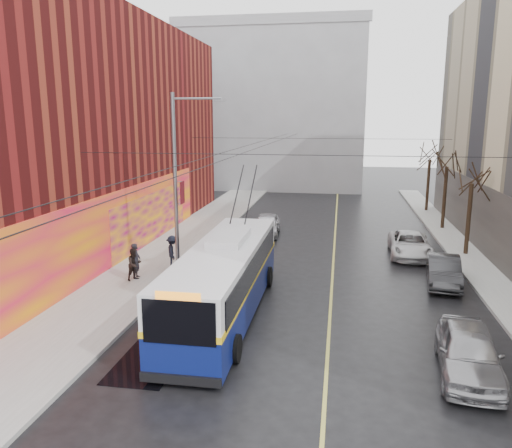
{
  "coord_description": "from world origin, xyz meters",
  "views": [
    {
      "loc": [
        1.71,
        -13.41,
        7.81
      ],
      "look_at": [
        -1.93,
        8.07,
        3.16
      ],
      "focal_mm": 35.0,
      "sensor_mm": 36.0,
      "label": 1
    }
  ],
  "objects_px": {
    "tree_far": "(430,151)",
    "parked_car_a": "(469,352)",
    "parked_car_b": "(444,271)",
    "streetlight_pole": "(178,179)",
    "pedestrian_a": "(136,261)",
    "tree_near": "(473,170)",
    "following_car": "(267,225)",
    "tree_mid": "(448,156)",
    "trolleybus": "(224,279)",
    "parked_car_c": "(410,244)",
    "pedestrian_b": "(134,264)",
    "pedestrian_c": "(172,251)"
  },
  "relations": [
    {
      "from": "tree_far",
      "to": "parked_car_a",
      "type": "height_order",
      "value": "tree_far"
    },
    {
      "from": "parked_car_b",
      "to": "streetlight_pole",
      "type": "bearing_deg",
      "value": -170.93
    },
    {
      "from": "parked_car_b",
      "to": "pedestrian_a",
      "type": "bearing_deg",
      "value": -165.61
    },
    {
      "from": "tree_near",
      "to": "following_car",
      "type": "height_order",
      "value": "tree_near"
    },
    {
      "from": "tree_mid",
      "to": "parked_car_a",
      "type": "xyz_separation_m",
      "value": [
        -3.2,
        -21.35,
        -4.49
      ]
    },
    {
      "from": "parked_car_a",
      "to": "trolleybus",
      "type": "bearing_deg",
      "value": 164.47
    },
    {
      "from": "tree_mid",
      "to": "trolleybus",
      "type": "bearing_deg",
      "value": -123.08
    },
    {
      "from": "following_car",
      "to": "pedestrian_a",
      "type": "distance_m",
      "value": 11.76
    },
    {
      "from": "tree_near",
      "to": "tree_mid",
      "type": "distance_m",
      "value": 7.01
    },
    {
      "from": "parked_car_c",
      "to": "following_car",
      "type": "xyz_separation_m",
      "value": [
        -8.91,
        3.84,
        0.04
      ]
    },
    {
      "from": "tree_far",
      "to": "following_car",
      "type": "relative_size",
      "value": 1.55
    },
    {
      "from": "pedestrian_b",
      "to": "pedestrian_c",
      "type": "distance_m",
      "value": 2.58
    },
    {
      "from": "parked_car_a",
      "to": "pedestrian_b",
      "type": "bearing_deg",
      "value": 160.42
    },
    {
      "from": "parked_car_c",
      "to": "pedestrian_c",
      "type": "xyz_separation_m",
      "value": [
        -12.58,
        -4.85,
        0.31
      ]
    },
    {
      "from": "parked_car_c",
      "to": "tree_far",
      "type": "bearing_deg",
      "value": 79.33
    },
    {
      "from": "tree_mid",
      "to": "pedestrian_a",
      "type": "bearing_deg",
      "value": -139.55
    },
    {
      "from": "tree_mid",
      "to": "parked_car_c",
      "type": "height_order",
      "value": "tree_mid"
    },
    {
      "from": "tree_near",
      "to": "pedestrian_b",
      "type": "relative_size",
      "value": 4.09
    },
    {
      "from": "parked_car_a",
      "to": "parked_car_c",
      "type": "height_order",
      "value": "parked_car_a"
    },
    {
      "from": "tree_mid",
      "to": "tree_near",
      "type": "bearing_deg",
      "value": -90.0
    },
    {
      "from": "parked_car_b",
      "to": "pedestrian_c",
      "type": "bearing_deg",
      "value": -173.59
    },
    {
      "from": "pedestrian_b",
      "to": "pedestrian_c",
      "type": "relative_size",
      "value": 0.93
    },
    {
      "from": "parked_car_a",
      "to": "pedestrian_b",
      "type": "xyz_separation_m",
      "value": [
        -13.69,
        6.62,
        0.17
      ]
    },
    {
      "from": "tree_mid",
      "to": "parked_car_b",
      "type": "height_order",
      "value": "tree_mid"
    },
    {
      "from": "tree_far",
      "to": "parked_car_c",
      "type": "distance_m",
      "value": 15.54
    },
    {
      "from": "trolleybus",
      "to": "parked_car_c",
      "type": "relative_size",
      "value": 2.41
    },
    {
      "from": "streetlight_pole",
      "to": "pedestrian_b",
      "type": "bearing_deg",
      "value": -135.51
    },
    {
      "from": "tree_mid",
      "to": "pedestrian_b",
      "type": "distance_m",
      "value": 22.82
    },
    {
      "from": "tree_near",
      "to": "tree_mid",
      "type": "xyz_separation_m",
      "value": [
        0.0,
        7.0,
        0.28
      ]
    },
    {
      "from": "tree_near",
      "to": "trolleybus",
      "type": "xyz_separation_m",
      "value": [
        -11.7,
        -10.96,
        -3.44
      ]
    },
    {
      "from": "parked_car_a",
      "to": "pedestrian_c",
      "type": "distance_m",
      "value": 15.45
    },
    {
      "from": "tree_mid",
      "to": "tree_far",
      "type": "distance_m",
      "value": 7.0
    },
    {
      "from": "parked_car_a",
      "to": "parked_car_c",
      "type": "distance_m",
      "value": 13.81
    },
    {
      "from": "pedestrian_c",
      "to": "tree_far",
      "type": "bearing_deg",
      "value": -61.26
    },
    {
      "from": "following_car",
      "to": "pedestrian_c",
      "type": "height_order",
      "value": "pedestrian_c"
    },
    {
      "from": "trolleybus",
      "to": "pedestrian_a",
      "type": "xyz_separation_m",
      "value": [
        -5.23,
        3.53,
        -0.53
      ]
    },
    {
      "from": "parked_car_a",
      "to": "pedestrian_a",
      "type": "bearing_deg",
      "value": 159.48
    },
    {
      "from": "following_car",
      "to": "pedestrian_b",
      "type": "bearing_deg",
      "value": -116.33
    },
    {
      "from": "streetlight_pole",
      "to": "tree_near",
      "type": "bearing_deg",
      "value": 21.62
    },
    {
      "from": "parked_car_a",
      "to": "parked_car_b",
      "type": "height_order",
      "value": "parked_car_a"
    },
    {
      "from": "trolleybus",
      "to": "pedestrian_a",
      "type": "relative_size",
      "value": 6.79
    },
    {
      "from": "tree_mid",
      "to": "parked_car_a",
      "type": "height_order",
      "value": "tree_mid"
    },
    {
      "from": "parked_car_a",
      "to": "streetlight_pole",
      "type": "bearing_deg",
      "value": 151.27
    },
    {
      "from": "tree_mid",
      "to": "trolleybus",
      "type": "distance_m",
      "value": 21.75
    },
    {
      "from": "parked_car_c",
      "to": "pedestrian_c",
      "type": "relative_size",
      "value": 2.9
    },
    {
      "from": "tree_mid",
      "to": "tree_far",
      "type": "xyz_separation_m",
      "value": [
        0.0,
        7.0,
        -0.11
      ]
    },
    {
      "from": "trolleybus",
      "to": "pedestrian_c",
      "type": "bearing_deg",
      "value": 126.2
    },
    {
      "from": "tree_near",
      "to": "trolleybus",
      "type": "distance_m",
      "value": 16.39
    },
    {
      "from": "streetlight_pole",
      "to": "parked_car_b",
      "type": "height_order",
      "value": "streetlight_pole"
    },
    {
      "from": "tree_near",
      "to": "pedestrian_b",
      "type": "bearing_deg",
      "value": -155.43
    }
  ]
}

